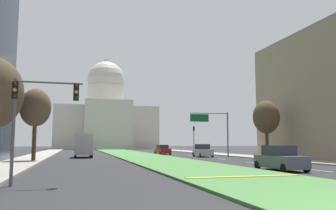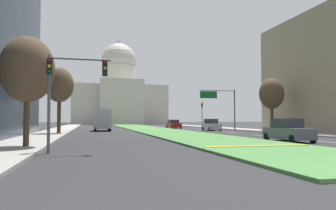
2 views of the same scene
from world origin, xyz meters
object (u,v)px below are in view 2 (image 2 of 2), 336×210
at_px(sedan_distant, 174,124).
at_px(box_truck_delivery, 102,120).
at_px(street_tree_left_near, 27,70).
at_px(sedan_midblock, 211,125).
at_px(capitol_building, 119,96).
at_px(traffic_light_far_right, 202,112).
at_px(street_tree_right_mid, 272,94).
at_px(sedan_lead_stopped, 288,131).
at_px(street_tree_left_mid, 59,85).
at_px(overhead_guide_sign, 221,101).
at_px(traffic_light_near_left, 66,82).

relative_size(sedan_distant, box_truck_delivery, 0.68).
bearing_deg(street_tree_left_near, sedan_midblock, 49.47).
xyz_separation_m(capitol_building, traffic_light_far_right, (12.15, -55.09, -6.77)).
xyz_separation_m(street_tree_left_near, street_tree_right_mid, (27.60, 17.36, 0.35)).
xyz_separation_m(traffic_light_far_right, sedan_lead_stopped, (-6.73, -38.93, -2.46)).
relative_size(street_tree_left_mid, box_truck_delivery, 1.24).
bearing_deg(street_tree_left_near, overhead_guide_sign, 47.17).
relative_size(street_tree_left_near, box_truck_delivery, 1.08).
height_order(traffic_light_far_right, box_truck_delivery, traffic_light_far_right).
height_order(overhead_guide_sign, sedan_distant, overhead_guide_sign).
bearing_deg(street_tree_right_mid, capitol_building, 99.98).
relative_size(capitol_building, street_tree_left_mid, 4.07).
xyz_separation_m(sedan_lead_stopped, box_truck_delivery, (-13.64, 26.76, 0.82)).
xyz_separation_m(traffic_light_near_left, sedan_lead_stopped, (16.73, 4.90, -2.94)).
relative_size(capitol_building, street_tree_right_mid, 4.42).
bearing_deg(sedan_midblock, traffic_light_near_left, -123.91).
xyz_separation_m(traffic_light_near_left, street_tree_left_near, (-2.53, 3.34, 1.05)).
bearing_deg(traffic_light_near_left, street_tree_right_mid, 39.55).
bearing_deg(capitol_building, street_tree_right_mid, -80.02).
bearing_deg(sedan_midblock, box_truck_delivery, 172.51).
relative_size(street_tree_left_near, sedan_lead_stopped, 1.51).
bearing_deg(street_tree_right_mid, traffic_light_far_right, 93.98).
bearing_deg(traffic_light_far_right, box_truck_delivery, -149.13).
xyz_separation_m(overhead_guide_sign, street_tree_left_near, (-23.92, -25.80, 0.18)).
xyz_separation_m(street_tree_left_mid, sedan_midblock, (22.12, 7.41, -4.95)).
bearing_deg(capitol_building, traffic_light_near_left, -96.52).
height_order(street_tree_right_mid, sedan_distant, street_tree_right_mid).
height_order(sedan_midblock, sedan_distant, sedan_midblock).
bearing_deg(capitol_building, overhead_guide_sign, -81.78).
bearing_deg(sedan_distant, street_tree_right_mid, -67.29).
bearing_deg(street_tree_left_mid, sedan_lead_stopped, -42.00).
relative_size(street_tree_left_mid, sedan_lead_stopped, 1.73).
height_order(sedan_lead_stopped, sedan_midblock, sedan_lead_stopped).
bearing_deg(overhead_guide_sign, street_tree_right_mid, -66.47).
xyz_separation_m(street_tree_right_mid, sedan_lead_stopped, (-8.34, -15.80, -4.34)).
distance_m(street_tree_left_near, sedan_lead_stopped, 19.73).
distance_m(capitol_building, traffic_light_far_right, 56.82).
xyz_separation_m(street_tree_left_near, sedan_lead_stopped, (19.26, 1.57, -3.99)).
bearing_deg(traffic_light_far_right, capitol_building, 102.44).
bearing_deg(traffic_light_far_right, overhead_guide_sign, -97.99).
bearing_deg(capitol_building, sedan_distant, -84.75).
height_order(street_tree_right_mid, sedan_lead_stopped, street_tree_right_mid).
relative_size(traffic_light_far_right, box_truck_delivery, 0.81).
relative_size(traffic_light_far_right, overhead_guide_sign, 0.80).
distance_m(capitol_building, street_tree_left_near, 96.73).
relative_size(street_tree_left_near, sedan_midblock, 1.54).
relative_size(street_tree_left_mid, sedan_midblock, 1.76).
bearing_deg(traffic_light_near_left, capitol_building, 83.48).
height_order(street_tree_left_mid, box_truck_delivery, street_tree_left_mid).
height_order(street_tree_right_mid, box_truck_delivery, street_tree_right_mid).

